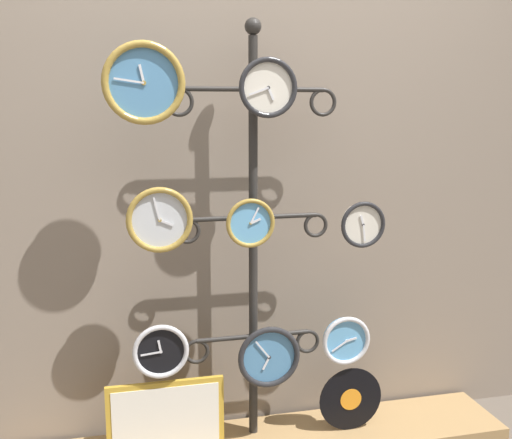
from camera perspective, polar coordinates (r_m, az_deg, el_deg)
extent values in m
cube|color=gray|center=(2.55, -1.11, 9.55)|extent=(4.40, 0.04, 2.80)
cylinder|color=#282623|center=(2.46, -0.27, -2.92)|extent=(0.04, 0.04, 1.70)
sphere|color=#282623|center=(2.42, -0.29, 17.93)|extent=(0.07, 0.07, 0.07)
cylinder|color=#282623|center=(2.37, -3.79, 12.30)|extent=(0.29, 0.02, 0.02)
torus|color=#282623|center=(2.35, -7.34, 11.06)|extent=(0.11, 0.02, 0.11)
cylinder|color=#282623|center=(2.44, 3.13, 12.26)|extent=(0.29, 0.02, 0.02)
torus|color=#282623|center=(2.48, 6.40, 11.03)|extent=(0.11, 0.02, 0.11)
cylinder|color=#282623|center=(2.41, -3.39, 0.07)|extent=(0.27, 0.02, 0.02)
torus|color=#282623|center=(2.40, -6.55, -1.10)|extent=(0.10, 0.02, 0.10)
cylinder|color=#282623|center=(2.47, 2.77, 0.33)|extent=(0.27, 0.02, 0.02)
torus|color=#282623|center=(2.52, 5.71, -0.55)|extent=(0.10, 0.02, 0.10)
cylinder|color=#282623|center=(2.55, -2.95, -11.27)|extent=(0.24, 0.02, 0.02)
torus|color=#282623|center=(2.55, -5.67, -12.42)|extent=(0.11, 0.02, 0.11)
cylinder|color=#282623|center=(2.60, 2.37, -10.82)|extent=(0.24, 0.02, 0.02)
torus|color=#282623|center=(2.65, 4.93, -11.50)|extent=(0.11, 0.02, 0.11)
cylinder|color=#4C84B2|center=(2.23, -10.66, 12.65)|extent=(0.27, 0.02, 0.27)
torus|color=#A58438|center=(2.21, -10.63, 12.67)|extent=(0.30, 0.03, 0.30)
cylinder|color=#A58438|center=(2.22, -10.64, 12.67)|extent=(0.02, 0.01, 0.02)
cube|color=silver|center=(2.22, -10.84, 13.48)|extent=(0.02, 0.00, 0.07)
cube|color=silver|center=(2.21, -12.02, 12.82)|extent=(0.11, 0.00, 0.02)
cylinder|color=silver|center=(2.33, 1.09, 12.43)|extent=(0.21, 0.02, 0.21)
torus|color=#262628|center=(2.32, 1.18, 12.45)|extent=(0.23, 0.02, 0.23)
cylinder|color=#262628|center=(2.32, 1.18, 12.45)|extent=(0.01, 0.01, 0.01)
cube|color=silver|center=(2.32, 1.44, 11.88)|extent=(0.03, 0.00, 0.05)
cube|color=silver|center=(2.30, 0.25, 12.12)|extent=(0.08, 0.00, 0.03)
cylinder|color=silver|center=(2.29, -9.18, 0.01)|extent=(0.23, 0.02, 0.23)
torus|color=#A58438|center=(2.28, -9.15, -0.06)|extent=(0.25, 0.02, 0.25)
cylinder|color=#A58438|center=(2.28, -9.16, -0.06)|extent=(0.01, 0.01, 0.01)
cube|color=silver|center=(2.28, -8.52, -0.31)|extent=(0.05, 0.00, 0.03)
cube|color=silver|center=(2.27, -9.43, 1.01)|extent=(0.03, 0.00, 0.09)
cylinder|color=#60A8DB|center=(2.34, -0.59, -0.30)|extent=(0.18, 0.02, 0.18)
torus|color=#A58438|center=(2.33, -0.51, -0.36)|extent=(0.20, 0.02, 0.20)
cylinder|color=#A58438|center=(2.33, -0.51, -0.36)|extent=(0.01, 0.01, 0.01)
cube|color=silver|center=(2.33, -0.03, -0.15)|extent=(0.04, 0.00, 0.02)
cube|color=silver|center=(2.33, -0.12, 0.39)|extent=(0.04, 0.00, 0.06)
cylinder|color=silver|center=(2.48, 10.05, -0.44)|extent=(0.17, 0.02, 0.17)
torus|color=#262628|center=(2.46, 10.18, -0.50)|extent=(0.19, 0.02, 0.19)
cylinder|color=#262628|center=(2.46, 10.19, -0.50)|extent=(0.01, 0.01, 0.01)
cube|color=silver|center=(2.46, 10.08, -0.06)|extent=(0.02, 0.00, 0.04)
cube|color=silver|center=(2.47, 10.27, -1.28)|extent=(0.01, 0.00, 0.07)
cylinder|color=black|center=(2.45, -9.08, -12.20)|extent=(0.20, 0.02, 0.20)
torus|color=silver|center=(2.43, -9.05, -12.34)|extent=(0.22, 0.02, 0.22)
cylinder|color=silver|center=(2.43, -9.05, -12.34)|extent=(0.01, 0.01, 0.01)
cube|color=silver|center=(2.42, -9.16, -11.83)|extent=(0.02, 0.00, 0.05)
cube|color=silver|center=(2.43, -9.99, -12.48)|extent=(0.08, 0.00, 0.01)
cylinder|color=#4C84B2|center=(2.51, 1.18, -12.85)|extent=(0.24, 0.02, 0.24)
torus|color=#262628|center=(2.49, 1.27, -12.99)|extent=(0.26, 0.02, 0.26)
cylinder|color=#262628|center=(2.49, 1.27, -12.98)|extent=(0.01, 0.01, 0.01)
cube|color=silver|center=(2.50, 0.97, -13.55)|extent=(0.03, 0.00, 0.05)
cube|color=silver|center=(2.47, 0.64, -12.28)|extent=(0.06, 0.00, 0.08)
cylinder|color=#60A8DB|center=(2.61, 8.48, -11.25)|extent=(0.19, 0.02, 0.19)
torus|color=silver|center=(2.60, 8.61, -11.37)|extent=(0.21, 0.02, 0.21)
cylinder|color=silver|center=(2.60, 8.61, -11.37)|extent=(0.01, 0.01, 0.01)
cube|color=silver|center=(2.61, 9.09, -11.22)|extent=(0.05, 0.00, 0.02)
cube|color=silver|center=(2.60, 7.94, -11.87)|extent=(0.07, 0.00, 0.05)
cylinder|color=black|center=(2.74, 9.00, -16.53)|extent=(0.28, 0.01, 0.28)
cylinder|color=orange|center=(2.74, 9.03, -16.57)|extent=(0.10, 0.00, 0.10)
cube|color=gold|center=(2.58, -8.57, -18.08)|extent=(0.47, 0.02, 0.31)
cube|color=white|center=(2.57, -8.55, -18.19)|extent=(0.43, 0.00, 0.26)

